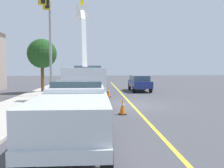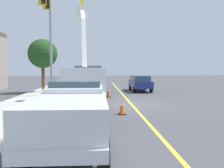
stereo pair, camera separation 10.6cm
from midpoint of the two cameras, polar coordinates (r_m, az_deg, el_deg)
The scene contains 10 objects.
ground at distance 16.52m, azimuth 4.56°, elevation -4.95°, with size 120.00×120.00×0.00m, color #47474C.
sidewalk_far_side at distance 17.12m, azimuth -20.76°, elevation -4.68°, with size 60.00×3.60×0.12m, color #B2ADA3.
lane_centre_stripe at distance 16.52m, azimuth 4.56°, elevation -4.93°, with size 50.00×0.16×0.01m, color yellow.
utility_bucket_truck at distance 17.13m, azimuth -6.19°, elevation 0.83°, with size 8.32×2.94×7.59m.
service_pickup_truck at distance 7.61m, azimuth -9.49°, elevation -6.93°, with size 5.70×2.43×2.06m.
passing_minivan at distance 26.10m, azimuth 6.41°, elevation 0.45°, with size 4.89×2.16×1.69m.
traffic_cone_mid_front at distance 13.07m, azimuth 2.27°, elevation -5.39°, with size 0.40×0.40×0.87m.
traffic_cone_mid_rear at distance 20.63m, azimuth -1.03°, elevation -1.94°, with size 0.40×0.40×0.89m.
traffic_signal_mast at distance 19.82m, azimuth -15.79°, elevation 15.13°, with size 6.71×0.80×8.80m.
street_tree_right at distance 25.30m, azimuth -16.38°, elevation 6.88°, with size 2.92×2.92×5.41m.
Camera 1 is at (-16.01, 3.22, 2.55)m, focal length 38.54 mm.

